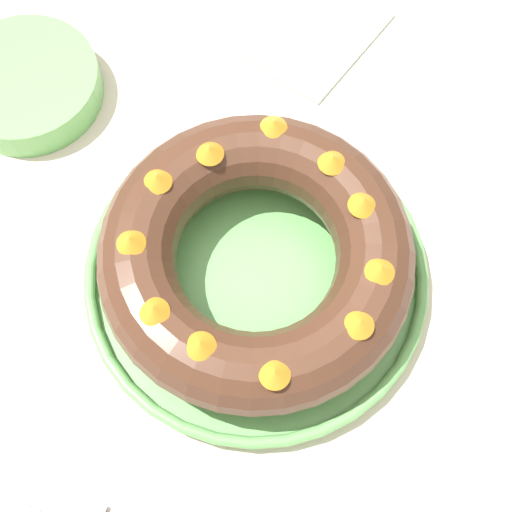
{
  "coord_description": "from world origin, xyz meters",
  "views": [
    {
      "loc": [
        -0.25,
        -0.07,
        1.47
      ],
      "look_at": [
        -0.02,
        0.03,
        0.83
      ],
      "focal_mm": 50.0,
      "sensor_mm": 36.0,
      "label": 1
    }
  ],
  "objects": [
    {
      "name": "ground_plane",
      "position": [
        0.0,
        0.0,
        0.0
      ],
      "size": [
        8.0,
        8.0,
        0.0
      ],
      "primitive_type": "plane",
      "color": "gray"
    },
    {
      "name": "side_bowl",
      "position": [
        0.08,
        0.37,
        0.79
      ],
      "size": [
        0.17,
        0.17,
        0.04
      ],
      "primitive_type": "cylinder",
      "color": "#6BB760",
      "rests_on": "dining_table"
    },
    {
      "name": "bundt_cake",
      "position": [
        -0.02,
        0.03,
        0.83
      ],
      "size": [
        0.31,
        0.31,
        0.09
      ],
      "color": "#4C2D1E",
      "rests_on": "serving_dish"
    },
    {
      "name": "dining_table",
      "position": [
        0.0,
        0.0,
        0.69
      ],
      "size": [
        1.58,
        1.11,
        0.77
      ],
      "color": "beige",
      "rests_on": "ground_plane"
    },
    {
      "name": "napkin",
      "position": [
        0.3,
        0.09,
        0.77
      ],
      "size": [
        0.18,
        0.15,
        0.0
      ],
      "primitive_type": "cube",
      "rotation": [
        0.0,
        0.0,
        -0.23
      ],
      "color": "#B2D1B7",
      "rests_on": "dining_table"
    },
    {
      "name": "serving_dish",
      "position": [
        -0.02,
        0.03,
        0.78
      ],
      "size": [
        0.35,
        0.35,
        0.02
      ],
      "color": "#6BB760",
      "rests_on": "dining_table"
    }
  ]
}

